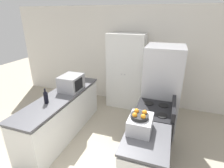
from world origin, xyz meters
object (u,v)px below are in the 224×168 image
object	(u,v)px
pantry_cabinet	(126,71)
fruit_bowl	(140,115)
wine_bottle	(46,97)
toaster_oven	(140,124)
stove	(153,130)
microwave	(71,83)
refrigerator	(161,90)

from	to	relation	value
pantry_cabinet	fruit_bowl	world-z (taller)	pantry_cabinet
wine_bottle	toaster_oven	world-z (taller)	wine_bottle
stove	wine_bottle	xyz separation A→B (m)	(-1.88, -0.42, 0.54)
microwave	fruit_bowl	bearing A→B (deg)	-29.73
refrigerator	wine_bottle	xyz separation A→B (m)	(-1.92, -1.21, 0.08)
refrigerator	wine_bottle	bearing A→B (deg)	-147.85
wine_bottle	toaster_oven	size ratio (longest dim) A/B	0.71
stove	fruit_bowl	bearing A→B (deg)	-102.55
stove	wine_bottle	bearing A→B (deg)	-167.54
fruit_bowl	refrigerator	bearing A→B (deg)	82.69
stove	refrigerator	world-z (taller)	refrigerator
stove	microwave	size ratio (longest dim) A/B	2.17
stove	toaster_oven	world-z (taller)	toaster_oven
stove	fruit_bowl	size ratio (longest dim) A/B	4.30
pantry_cabinet	fruit_bowl	distance (m)	2.41
toaster_oven	fruit_bowl	bearing A→B (deg)	-130.00
pantry_cabinet	stove	distance (m)	1.93
wine_bottle	toaster_oven	xyz separation A→B (m)	(1.74, -0.24, -0.01)
stove	refrigerator	size ratio (longest dim) A/B	0.57
fruit_bowl	wine_bottle	bearing A→B (deg)	171.67
refrigerator	wine_bottle	world-z (taller)	refrigerator
refrigerator	toaster_oven	xyz separation A→B (m)	(-0.17, -1.44, 0.07)
pantry_cabinet	microwave	distance (m)	1.58
wine_bottle	fruit_bowl	bearing A→B (deg)	-8.33
refrigerator	pantry_cabinet	bearing A→B (deg)	140.42
microwave	toaster_oven	xyz separation A→B (m)	(1.63, -0.91, -0.06)
pantry_cabinet	refrigerator	world-z (taller)	pantry_cabinet
toaster_oven	fruit_bowl	distance (m)	0.14
wine_bottle	fruit_bowl	xyz separation A→B (m)	(1.73, -0.25, 0.13)
fruit_bowl	toaster_oven	bearing A→B (deg)	50.00
refrigerator	fruit_bowl	xyz separation A→B (m)	(-0.19, -1.46, 0.21)
refrigerator	microwave	distance (m)	1.88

